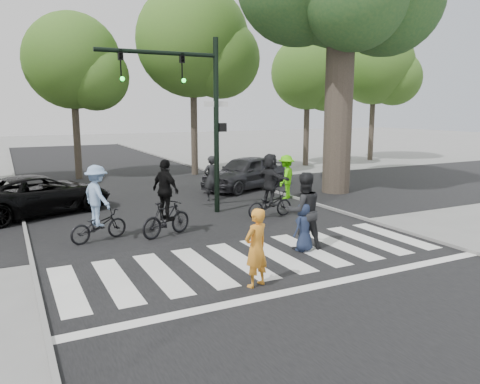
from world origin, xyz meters
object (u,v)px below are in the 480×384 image
(car_suv, at_px, (38,195))
(car_grey, at_px, (245,173))
(pedestrian_adult, at_px, (304,211))
(cyclist_mid, at_px, (166,205))
(traffic_signal, at_px, (193,101))
(pedestrian_child, at_px, (304,227))
(cyclist_right, at_px, (270,189))
(pedestrian_woman, at_px, (256,248))
(cyclist_left, at_px, (98,209))

(car_suv, relative_size, car_grey, 1.12)
(car_suv, bearing_deg, car_grey, -103.30)
(pedestrian_adult, height_order, cyclist_mid, cyclist_mid)
(traffic_signal, height_order, pedestrian_child, traffic_signal)
(cyclist_right, bearing_deg, pedestrian_woman, -123.08)
(pedestrian_child, height_order, cyclist_right, cyclist_right)
(pedestrian_adult, bearing_deg, cyclist_right, -96.30)
(car_suv, distance_m, car_grey, 8.88)
(cyclist_left, bearing_deg, cyclist_right, 3.20)
(pedestrian_adult, relative_size, cyclist_left, 0.96)
(cyclist_mid, bearing_deg, cyclist_right, 10.15)
(pedestrian_adult, xyz_separation_m, car_grey, (2.88, 8.87, -0.25))
(cyclist_right, bearing_deg, pedestrian_child, -107.33)
(cyclist_mid, bearing_deg, pedestrian_woman, -84.55)
(pedestrian_child, bearing_deg, pedestrian_woman, 19.22)
(cyclist_left, bearing_deg, pedestrian_woman, -65.27)
(pedestrian_adult, xyz_separation_m, cyclist_left, (-4.66, 3.19, -0.09))
(pedestrian_woman, relative_size, car_grey, 0.37)
(pedestrian_child, bearing_deg, car_suv, -68.62)
(car_grey, bearing_deg, pedestrian_woman, -49.28)
(traffic_signal, relative_size, cyclist_right, 2.75)
(pedestrian_woman, relative_size, pedestrian_adult, 0.82)
(traffic_signal, relative_size, car_grey, 1.34)
(pedestrian_woman, height_order, cyclist_mid, cyclist_mid)
(car_suv, bearing_deg, cyclist_left, 174.06)
(pedestrian_adult, bearing_deg, cyclist_left, -23.99)
(pedestrian_adult, bearing_deg, traffic_signal, -67.69)
(pedestrian_woman, distance_m, cyclist_left, 5.45)
(traffic_signal, relative_size, cyclist_mid, 2.68)
(traffic_signal, relative_size, car_suv, 1.19)
(pedestrian_adult, distance_m, cyclist_mid, 3.98)
(traffic_signal, height_order, car_grey, traffic_signal)
(pedestrian_child, bearing_deg, cyclist_right, -122.81)
(pedestrian_woman, bearing_deg, car_grey, -135.44)
(pedestrian_woman, bearing_deg, cyclist_right, -142.20)
(traffic_signal, height_order, car_suv, traffic_signal)
(traffic_signal, height_order, pedestrian_adult, traffic_signal)
(pedestrian_woman, height_order, cyclist_left, cyclist_left)
(pedestrian_child, height_order, car_grey, car_grey)
(car_grey, bearing_deg, cyclist_right, -41.77)
(traffic_signal, bearing_deg, car_grey, 44.04)
(pedestrian_child, bearing_deg, cyclist_mid, -63.25)
(cyclist_left, relative_size, car_suv, 0.42)
(pedestrian_child, xyz_separation_m, pedestrian_adult, (0.09, 0.18, 0.37))
(pedestrian_child, distance_m, pedestrian_adult, 0.42)
(cyclist_mid, distance_m, cyclist_right, 3.93)
(pedestrian_adult, relative_size, cyclist_mid, 0.91)
(pedestrian_adult, bearing_deg, pedestrian_woman, 46.95)
(cyclist_left, bearing_deg, car_suv, 105.87)
(pedestrian_adult, bearing_deg, pedestrian_child, 72.53)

